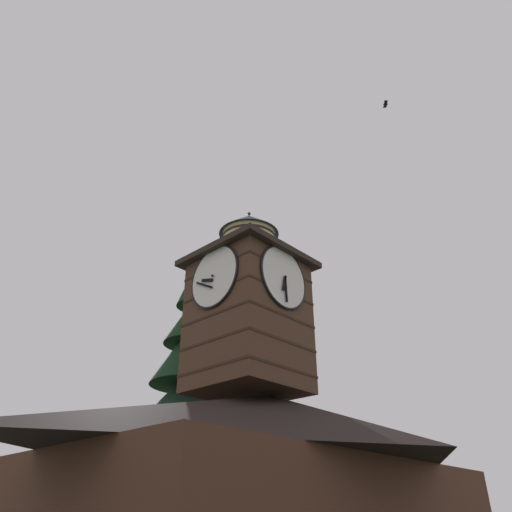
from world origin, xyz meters
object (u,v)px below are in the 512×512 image
object	(u,v)px
building_main	(272,484)
flying_bird_high	(385,105)
clock_tower	(248,308)
moon	(77,453)
pine_tree_behind	(190,424)

from	to	relation	value
building_main	flying_bird_high	bearing A→B (deg)	119.84
clock_tower	moon	size ratio (longest dim) A/B	3.53
pine_tree_behind	building_main	bearing A→B (deg)	80.84
building_main	clock_tower	size ratio (longest dim) A/B	1.94
pine_tree_behind	moon	bearing A→B (deg)	-111.30
flying_bird_high	clock_tower	bearing A→B (deg)	-56.58
flying_bird_high	pine_tree_behind	bearing A→B (deg)	-79.65
building_main	moon	world-z (taller)	moon
building_main	clock_tower	bearing A→B (deg)	-32.04
clock_tower	pine_tree_behind	size ratio (longest dim) A/B	0.55
clock_tower	moon	xyz separation A→B (m)	(-16.80, -44.13, -0.51)
clock_tower	flying_bird_high	distance (m)	12.35
pine_tree_behind	flying_bird_high	xyz separation A→B (m)	(-2.03, 11.12, 14.05)
clock_tower	flying_bird_high	bearing A→B (deg)	123.42
building_main	moon	bearing A→B (deg)	-109.78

